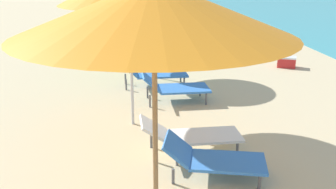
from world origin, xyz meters
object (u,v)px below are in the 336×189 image
(lounger_second_shoreside, at_px, (213,158))
(lounger_third_shoreside, at_px, (174,87))
(lounger_farthest_shoreside, at_px, (163,54))
(lounger_third_inland, at_px, (190,134))
(lounger_farthest_inland, at_px, (152,73))
(cooler_box, at_px, (287,62))
(person_walking_near, at_px, (147,22))
(umbrella_second, at_px, (154,9))

(lounger_second_shoreside, bearing_deg, lounger_third_shoreside, 105.84)
(lounger_farthest_shoreside, bearing_deg, lounger_second_shoreside, -78.64)
(lounger_third_shoreside, distance_m, lounger_third_inland, 2.37)
(lounger_farthest_shoreside, height_order, lounger_farthest_inland, lounger_farthest_inland)
(lounger_farthest_inland, relative_size, cooler_box, 2.61)
(cooler_box, bearing_deg, lounger_farthest_shoreside, 166.28)
(lounger_second_shoreside, distance_m, lounger_third_shoreside, 3.11)
(lounger_second_shoreside, distance_m, lounger_farthest_inland, 4.30)
(lounger_third_shoreside, height_order, cooler_box, lounger_third_shoreside)
(person_walking_near, bearing_deg, lounger_second_shoreside, 45.94)
(lounger_second_shoreside, bearing_deg, umbrella_second, -112.52)
(lounger_third_inland, distance_m, lounger_farthest_inland, 3.54)
(lounger_third_inland, bearing_deg, cooler_box, 53.46)
(lounger_second_shoreside, distance_m, lounger_third_inland, 0.76)
(lounger_third_inland, height_order, lounger_farthest_inland, lounger_farthest_inland)
(lounger_third_inland, relative_size, lounger_farthest_inland, 0.97)
(lounger_farthest_inland, bearing_deg, person_walking_near, 86.57)
(lounger_farthest_shoreside, relative_size, person_walking_near, 1.01)
(lounger_third_inland, distance_m, person_walking_near, 7.63)
(lounger_second_shoreside, xyz_separation_m, person_walking_near, (-0.44, 8.34, 0.69))
(lounger_third_shoreside, xyz_separation_m, lounger_farthest_shoreside, (0.07, 3.43, -0.05))
(lounger_second_shoreside, bearing_deg, lounger_third_inland, 117.57)
(lounger_farthest_inland, distance_m, person_walking_near, 4.12)
(lounger_third_shoreside, bearing_deg, umbrella_second, -100.83)
(lounger_third_inland, relative_size, lounger_farthest_shoreside, 0.94)
(lounger_third_inland, distance_m, cooler_box, 6.08)
(lounger_second_shoreside, height_order, lounger_third_inland, lounger_third_inland)
(lounger_third_shoreside, bearing_deg, lounger_third_inland, -92.77)
(cooler_box, bearing_deg, lounger_second_shoreside, -119.96)
(lounger_farthest_shoreside, xyz_separation_m, lounger_farthest_inland, (-0.45, -2.28, 0.05))
(umbrella_second, xyz_separation_m, person_walking_near, (0.39, 9.50, -1.36))
(lounger_second_shoreside, bearing_deg, lounger_farthest_inland, 110.09)
(lounger_third_inland, xyz_separation_m, lounger_farthest_inland, (-0.34, 3.53, 0.03))
(lounger_farthest_shoreside, distance_m, cooler_box, 3.48)
(lounger_third_inland, height_order, person_walking_near, person_walking_near)
(lounger_third_inland, bearing_deg, person_walking_near, 90.35)
(lounger_farthest_shoreside, bearing_deg, cooler_box, -3.13)
(lounger_second_shoreside, relative_size, lounger_third_shoreside, 1.03)
(lounger_third_inland, bearing_deg, umbrella_second, -109.96)
(lounger_second_shoreside, relative_size, lounger_farthest_inland, 0.92)
(umbrella_second, xyz_separation_m, lounger_third_inland, (0.63, 1.90, -2.03))
(lounger_farthest_shoreside, bearing_deg, person_walking_near, 111.69)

